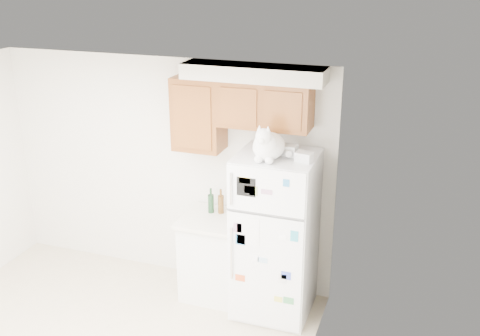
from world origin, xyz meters
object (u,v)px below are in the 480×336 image
at_px(base_counter, 214,255).
at_px(bottle_green, 211,200).
at_px(cat, 268,145).
at_px(storage_box_front, 304,157).
at_px(refrigerator, 275,236).
at_px(bottle_amber, 221,201).
at_px(storage_box_back, 287,150).

relative_size(base_counter, bottle_green, 3.38).
distance_m(base_counter, cat, 1.53).
bearing_deg(bottle_green, storage_box_front, -13.98).
xyz_separation_m(refrigerator, storage_box_front, (0.28, -0.09, 0.89)).
bearing_deg(cat, storage_box_front, 9.27).
relative_size(bottle_green, bottle_amber, 1.01).
relative_size(storage_box_back, bottle_green, 0.66).
bearing_deg(bottle_amber, refrigerator, -16.18).
relative_size(refrigerator, bottle_amber, 6.27).
distance_m(cat, storage_box_back, 0.25).
bearing_deg(storage_box_front, cat, -160.13).
height_order(bottle_green, bottle_amber, bottle_green).
bearing_deg(storage_box_front, storage_box_back, 155.47).
distance_m(refrigerator, storage_box_front, 0.94).
bearing_deg(cat, base_counter, 161.50).
height_order(cat, bottle_green, cat).
relative_size(base_counter, cat, 1.75).
bearing_deg(storage_box_back, storage_box_front, -31.66).
relative_size(storage_box_front, bottle_amber, 0.55).
relative_size(refrigerator, storage_box_back, 9.44).
distance_m(storage_box_front, bottle_green, 1.27).
xyz_separation_m(base_counter, storage_box_front, (0.97, -0.16, 1.28)).
height_order(storage_box_back, storage_box_front, storage_box_back).
xyz_separation_m(cat, bottle_green, (-0.70, 0.31, -0.78)).
distance_m(base_counter, bottle_amber, 0.61).
xyz_separation_m(bottle_green, bottle_amber, (0.11, 0.02, -0.00)).
bearing_deg(storage_box_back, base_counter, -178.41).
bearing_deg(storage_box_back, bottle_green, 175.23).
bearing_deg(base_counter, cat, -18.50).
relative_size(refrigerator, base_counter, 1.85).
relative_size(storage_box_front, bottle_green, 0.55).
xyz_separation_m(base_counter, cat, (0.64, -0.21, 1.38)).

